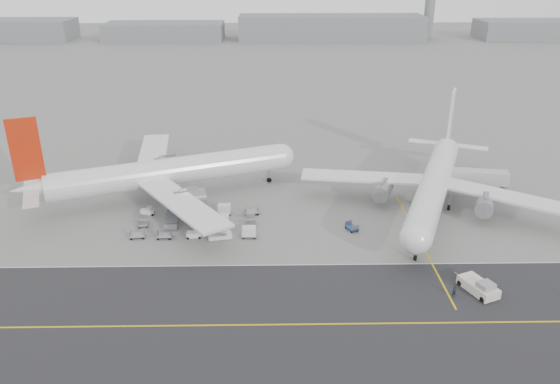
{
  "coord_description": "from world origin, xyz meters",
  "views": [
    {
      "loc": [
        3.47,
        -79.75,
        46.87
      ],
      "look_at": [
        5.06,
        12.0,
        6.97
      ],
      "focal_mm": 35.0,
      "sensor_mm": 36.0,
      "label": 1
    }
  ],
  "objects_px": {
    "airliner_b": "(435,183)",
    "control_tower": "(429,10)",
    "ground_crew_a": "(454,291)",
    "jet_bridge": "(470,178)",
    "airliner_a": "(165,172)",
    "pushback_tug": "(479,287)"
  },
  "relations": [
    {
      "from": "jet_bridge",
      "to": "airliner_b",
      "type": "bearing_deg",
      "value": -138.17
    },
    {
      "from": "control_tower",
      "to": "airliner_b",
      "type": "height_order",
      "value": "control_tower"
    },
    {
      "from": "airliner_b",
      "to": "pushback_tug",
      "type": "bearing_deg",
      "value": -69.67
    },
    {
      "from": "airliner_b",
      "to": "control_tower",
      "type": "bearing_deg",
      "value": 97.8
    },
    {
      "from": "airliner_b",
      "to": "ground_crew_a",
      "type": "height_order",
      "value": "airliner_b"
    },
    {
      "from": "airliner_a",
      "to": "ground_crew_a",
      "type": "distance_m",
      "value": 61.75
    },
    {
      "from": "airliner_a",
      "to": "ground_crew_a",
      "type": "height_order",
      "value": "airliner_a"
    },
    {
      "from": "airliner_a",
      "to": "ground_crew_a",
      "type": "relative_size",
      "value": 29.57
    },
    {
      "from": "ground_crew_a",
      "to": "airliner_b",
      "type": "bearing_deg",
      "value": 66.05
    },
    {
      "from": "pushback_tug",
      "to": "control_tower",
      "type": "bearing_deg",
      "value": 53.23
    },
    {
      "from": "control_tower",
      "to": "ground_crew_a",
      "type": "height_order",
      "value": "control_tower"
    },
    {
      "from": "control_tower",
      "to": "airliner_a",
      "type": "relative_size",
      "value": 0.56
    },
    {
      "from": "jet_bridge",
      "to": "ground_crew_a",
      "type": "bearing_deg",
      "value": -100.54
    },
    {
      "from": "control_tower",
      "to": "ground_crew_a",
      "type": "bearing_deg",
      "value": -104.07
    },
    {
      "from": "control_tower",
      "to": "airliner_b",
      "type": "distance_m",
      "value": 254.18
    },
    {
      "from": "control_tower",
      "to": "ground_crew_a",
      "type": "xyz_separation_m",
      "value": [
        -69.38,
        -276.74,
        -15.32
      ]
    },
    {
      "from": "airliner_b",
      "to": "jet_bridge",
      "type": "relative_size",
      "value": 3.11
    },
    {
      "from": "control_tower",
      "to": "pushback_tug",
      "type": "bearing_deg",
      "value": -103.32
    },
    {
      "from": "control_tower",
      "to": "jet_bridge",
      "type": "xyz_separation_m",
      "value": [
        -55.22,
        -240.31,
        -11.87
      ]
    },
    {
      "from": "control_tower",
      "to": "pushback_tug",
      "type": "xyz_separation_m",
      "value": [
        -65.26,
        -275.6,
        -15.28
      ]
    },
    {
      "from": "control_tower",
      "to": "jet_bridge",
      "type": "height_order",
      "value": "control_tower"
    },
    {
      "from": "control_tower",
      "to": "airliner_b",
      "type": "bearing_deg",
      "value": -104.63
    }
  ]
}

